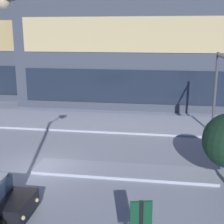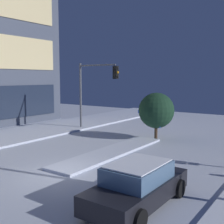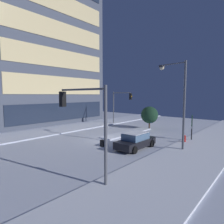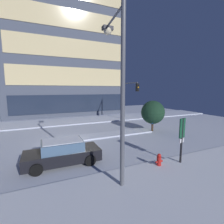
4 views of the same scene
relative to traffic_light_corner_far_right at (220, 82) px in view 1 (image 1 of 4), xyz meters
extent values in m
plane|color=silver|center=(-9.69, -5.68, -3.89)|extent=(52.00, 52.00, 0.00)
cube|color=silver|center=(-9.69, 3.42, -3.82)|extent=(52.00, 5.20, 0.14)
cube|color=silver|center=(-5.25, -5.30, -3.82)|extent=(9.00, 1.80, 0.14)
cube|color=#232D42|center=(-6.64, 7.44, -1.69)|extent=(18.07, 0.10, 2.94)
cube|color=#F9E09E|center=(-6.64, 7.44, 2.71)|extent=(18.07, 0.10, 2.94)
cube|color=#232D42|center=(-18.81, 9.57, -1.73)|extent=(9.15, 0.10, 2.88)
cube|color=#E5C67F|center=(-18.81, 9.57, 2.58)|extent=(9.15, 0.10, 2.88)
sphere|color=#F9E5B2|center=(-8.16, -9.39, -3.40)|extent=(0.16, 0.16, 0.16)
sphere|color=#F9E5B2|center=(-8.17, -10.63, -3.40)|extent=(0.16, 0.16, 0.16)
cylinder|color=black|center=(-8.93, -9.09, -3.56)|extent=(0.66, 0.23, 0.66)
cylinder|color=#565960|center=(0.00, 1.62, -1.11)|extent=(0.18, 0.18, 5.57)
cylinder|color=#565960|center=(0.00, -0.19, 1.48)|extent=(0.12, 3.62, 0.12)
sphere|color=#F9E5B2|center=(-7.96, -11.28, 3.75)|extent=(0.44, 0.44, 0.44)
cube|color=#144C2D|center=(-3.93, -13.00, -1.64)|extent=(0.55, 0.19, 1.16)
sphere|color=blue|center=(-0.78, -6.21, -2.92)|extent=(0.10, 0.10, 0.10)
sphere|color=blue|center=(-1.17, -4.73, -1.84)|extent=(0.10, 0.10, 0.10)
sphere|color=blue|center=(-1.18, -4.75, -1.93)|extent=(0.10, 0.10, 0.10)
camera|label=1|loc=(-3.57, -20.03, 2.93)|focal=51.42mm
camera|label=2|loc=(-18.72, -14.72, 0.47)|focal=46.38mm
camera|label=3|loc=(-25.06, -19.77, 1.15)|focal=30.30mm
camera|label=4|loc=(-11.56, -19.91, 0.61)|focal=26.35mm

